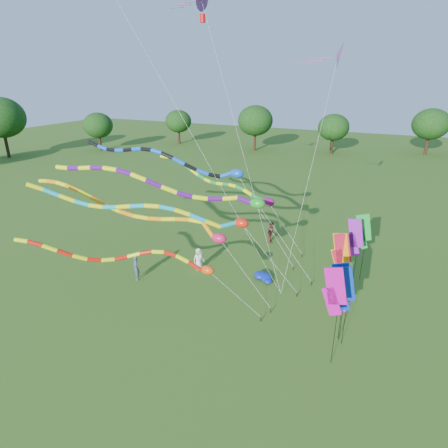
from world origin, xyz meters
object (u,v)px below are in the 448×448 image
at_px(blue_nylon_heap, 261,279).
at_px(tube_kite_orange, 144,213).
at_px(person_b, 136,268).
at_px(person_c, 272,232).
at_px(person_a, 199,259).
at_px(tube_kite_red, 139,259).

bearing_deg(blue_nylon_heap, tube_kite_orange, -153.98).
bearing_deg(person_b, blue_nylon_heap, 64.91).
xyz_separation_m(person_b, person_c, (6.31, 9.58, -0.02)).
relative_size(blue_nylon_heap, person_a, 1.05).
relative_size(tube_kite_red, person_c, 6.54).
xyz_separation_m(person_a, person_b, (-3.10, -3.01, 0.08)).
bearing_deg(person_c, blue_nylon_heap, 170.74).
height_order(tube_kite_orange, blue_nylon_heap, tube_kite_orange).
distance_m(blue_nylon_heap, person_c, 6.65).
relative_size(tube_kite_red, blue_nylon_heap, 6.71).
bearing_deg(person_c, tube_kite_orange, 130.39).
xyz_separation_m(tube_kite_red, blue_nylon_heap, (4.64, 6.51, -3.55)).
height_order(tube_kite_red, tube_kite_orange, tube_kite_orange).
bearing_deg(tube_kite_red, person_b, 109.15).
bearing_deg(person_b, tube_kite_orange, 37.54).
distance_m(person_a, person_b, 4.32).
height_order(tube_kite_red, person_a, tube_kite_red).
distance_m(tube_kite_red, person_b, 5.42).
distance_m(person_a, person_c, 7.32).
bearing_deg(person_a, person_b, 173.84).
relative_size(blue_nylon_heap, person_b, 0.95).
distance_m(tube_kite_red, tube_kite_orange, 4.00).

